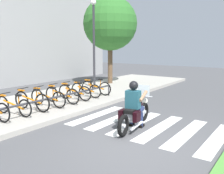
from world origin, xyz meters
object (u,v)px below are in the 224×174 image
motorcycle (135,113)px  rider (134,102)px  bicycle_1 (13,105)px  bicycle_3 (48,98)px  bike_rack (65,96)px  tree_near_rack (110,24)px  bicycle_5 (74,92)px  street_lamp (94,37)px  bicycle_4 (62,95)px  bicycle_2 (32,101)px  bicycle_6 (86,90)px  bicycle_7 (96,87)px

motorcycle → rider: bearing=-174.9°
motorcycle → bicycle_1: 3.99m
bicycle_3 → bike_rack: size_ratio=0.30×
bicycle_1 → tree_near_rack: (7.66, 1.61, 3.20)m
bicycle_5 → tree_near_rack: size_ratio=0.31×
bicycle_5 → street_lamp: (2.79, 1.21, 2.34)m
bicycle_4 → bike_rack: 0.66m
bicycle_2 → bicycle_4: bicycle_2 is taller
bicycle_5 → bicycle_6: size_ratio=1.07×
bicycle_5 → tree_near_rack: (4.80, 1.61, 3.19)m
rider → motorcycle: bearing=5.1°
motorcycle → bicycle_6: size_ratio=1.42×
rider → street_lamp: bearing=49.7°
bicycle_6 → motorcycle: bearing=-118.5°
bicycle_6 → bicycle_7: (0.71, -0.00, 0.01)m
bicycle_2 → tree_near_rack: (6.94, 1.61, 3.18)m
bicycle_5 → bike_rack: bearing=-152.6°
bicycle_7 → bike_rack: 2.56m
bicycle_5 → bicycle_4: bearing=-180.0°
bicycle_1 → bicycle_4: 2.14m
motorcycle → rider: (-0.08, -0.01, 0.36)m
motorcycle → bicycle_2: size_ratio=1.34×
bicycle_4 → bicycle_1: bearing=180.0°
bicycle_3 → bicycle_4: size_ratio=1.01×
rider → bicycle_4: bearing=80.2°
rider → bicycle_1: rider is taller
bicycle_1 → bike_rack: 1.87m
motorcycle → bicycle_3: 3.66m
bicycle_4 → bicycle_6: (1.43, 0.00, -0.01)m
motorcycle → bicycle_6: bearing=61.5°
bicycle_2 → tree_near_rack: 7.80m
bicycle_7 → bicycle_2: bearing=-180.0°
bicycle_4 → bicycle_7: same height
bicycle_6 → tree_near_rack: size_ratio=0.29×
motorcycle → street_lamp: street_lamp is taller
bicycle_1 → street_lamp: size_ratio=0.34×
bicycle_1 → bicycle_5: 2.85m
rider → bicycle_6: 4.22m
motorcycle → rider: size_ratio=1.55×
bicycle_6 → bicycle_7: size_ratio=0.98×
bicycle_1 → street_lamp: (5.64, 1.21, 2.36)m
motorcycle → bicycle_5: motorcycle is taller
tree_near_rack → bicycle_4: bearing=-163.7°
bicycle_6 → bicycle_5: bearing=-180.0°
street_lamp → bicycle_2: bearing=-166.2°
motorcycle → bicycle_2: (-0.87, 3.66, 0.06)m
motorcycle → bicycle_1: motorcycle is taller
tree_near_rack → street_lamp: bearing=-168.7°
bicycle_3 → street_lamp: bearing=16.0°
bicycle_7 → bike_rack: size_ratio=0.28×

